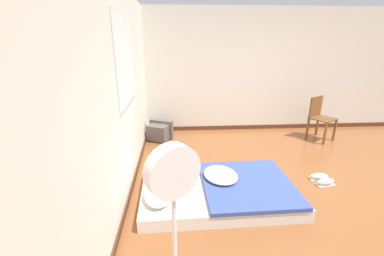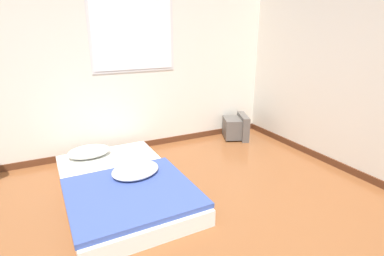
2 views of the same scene
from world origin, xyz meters
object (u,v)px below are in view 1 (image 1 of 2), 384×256
(crt_tv, at_px, (159,131))
(wooden_chair, at_px, (319,115))
(sneaker_pair, at_px, (322,179))
(standing_fan, at_px, (174,215))
(mattress_bed, at_px, (220,190))

(crt_tv, distance_m, wooden_chair, 3.27)
(wooden_chair, xyz_separation_m, sneaker_pair, (-1.70, 0.81, -0.46))
(crt_tv, bearing_deg, wooden_chair, -92.26)
(sneaker_pair, relative_size, standing_fan, 0.20)
(crt_tv, bearing_deg, sneaker_pair, -126.81)
(crt_tv, xyz_separation_m, sneaker_pair, (-1.83, -2.44, -0.14))
(wooden_chair, distance_m, standing_fan, 4.62)
(crt_tv, relative_size, sneaker_pair, 1.89)
(mattress_bed, relative_size, crt_tv, 3.63)
(sneaker_pair, xyz_separation_m, standing_fan, (-1.84, 2.13, 0.93))
(wooden_chair, bearing_deg, mattress_bed, 129.91)
(mattress_bed, xyz_separation_m, standing_fan, (-1.57, 0.58, 0.87))
(sneaker_pair, distance_m, standing_fan, 2.97)
(mattress_bed, relative_size, wooden_chair, 2.28)
(crt_tv, bearing_deg, standing_fan, -175.09)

